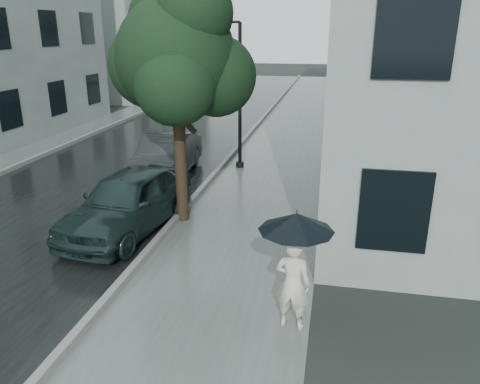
% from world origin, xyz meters
% --- Properties ---
extents(ground, '(120.00, 120.00, 0.00)m').
position_xyz_m(ground, '(0.00, 0.00, 0.00)').
color(ground, black).
rests_on(ground, ground).
extents(sidewalk, '(3.50, 60.00, 0.01)m').
position_xyz_m(sidewalk, '(0.25, 12.00, 0.00)').
color(sidewalk, slate).
rests_on(sidewalk, ground).
extents(kerb_near, '(0.15, 60.00, 0.15)m').
position_xyz_m(kerb_near, '(-1.57, 12.00, 0.07)').
color(kerb_near, slate).
rests_on(kerb_near, ground).
extents(asphalt_road, '(6.85, 60.00, 0.00)m').
position_xyz_m(asphalt_road, '(-5.08, 12.00, 0.00)').
color(asphalt_road, black).
rests_on(asphalt_road, ground).
extents(kerb_far, '(0.15, 60.00, 0.15)m').
position_xyz_m(kerb_far, '(-8.57, 12.00, 0.07)').
color(kerb_far, slate).
rests_on(kerb_far, ground).
extents(sidewalk_far, '(1.70, 60.00, 0.01)m').
position_xyz_m(sidewalk_far, '(-9.50, 12.00, 0.00)').
color(sidewalk_far, '#4C5451').
rests_on(sidewalk_far, ground).
extents(building_near, '(7.02, 36.00, 9.00)m').
position_xyz_m(building_near, '(5.47, 19.50, 4.50)').
color(building_near, gray).
rests_on(building_near, ground).
extents(building_far_b, '(7.02, 18.00, 8.00)m').
position_xyz_m(building_far_b, '(-13.77, 30.00, 4.00)').
color(building_far_b, gray).
rests_on(building_far_b, ground).
extents(pedestrian, '(0.63, 0.47, 1.57)m').
position_xyz_m(pedestrian, '(1.70, 0.06, 0.79)').
color(pedestrian, beige).
rests_on(pedestrian, sidewalk).
extents(umbrella, '(1.43, 1.43, 1.11)m').
position_xyz_m(umbrella, '(1.72, 0.07, 1.86)').
color(umbrella, black).
rests_on(umbrella, ground).
extents(street_tree, '(3.59, 3.26, 5.78)m').
position_xyz_m(street_tree, '(-1.45, 4.16, 4.02)').
color(street_tree, '#332619').
rests_on(street_tree, ground).
extents(lamp_post, '(0.85, 0.32, 4.91)m').
position_xyz_m(lamp_post, '(-1.13, 9.01, 2.82)').
color(lamp_post, black).
rests_on(lamp_post, ground).
extents(car_near, '(2.27, 4.46, 1.46)m').
position_xyz_m(car_near, '(-2.50, 3.20, 0.73)').
color(car_near, '#182A2A').
rests_on(car_near, ground).
extents(car_far, '(1.66, 4.22, 1.37)m').
position_xyz_m(car_far, '(-3.13, 7.52, 0.69)').
color(car_far, '#242729').
rests_on(car_far, ground).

